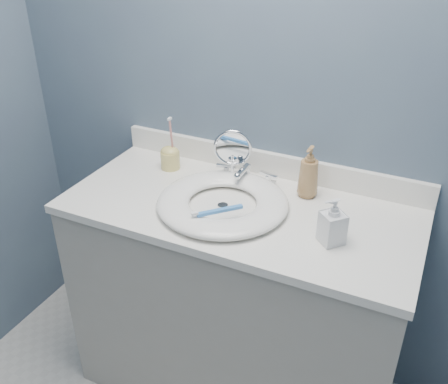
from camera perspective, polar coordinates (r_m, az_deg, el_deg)
The scene contains 12 objects.
back_wall at distance 1.81m, azimuth 5.53°, elevation 11.25°, with size 2.20×0.02×2.40m, color #49586E.
vanity_cabinet at distance 1.99m, azimuth 1.59°, elevation -12.85°, with size 1.20×0.55×0.85m, color #A6A197.
countertop at distance 1.72m, azimuth 1.79°, elevation -2.03°, with size 1.22×0.57×0.03m, color white.
backsplash at distance 1.91m, azimuth 5.01°, elevation 3.29°, with size 1.22×0.02×0.09m, color white.
basin at distance 1.70m, azimuth -0.15°, elevation -1.16°, with size 0.45×0.45×0.04m, color white, non-canonical shape.
drain at distance 1.71m, azimuth -0.14°, elevation -1.60°, with size 0.04×0.04×0.01m, color silver.
faucet at distance 1.85m, azimuth 2.48°, elevation 1.91°, with size 0.25×0.13×0.07m.
makeup_mirror at distance 1.81m, azimuth 0.98°, elevation 4.38°, with size 0.14×0.08×0.21m.
soap_bottle_amber at distance 1.75m, azimuth 9.68°, elevation 2.28°, with size 0.07×0.07×0.19m, color #997245.
soap_bottle_clear at distance 1.53m, azimuth 12.35°, elevation -3.27°, with size 0.07×0.07×0.15m, color silver.
toothbrush_holder at distance 1.95m, azimuth -6.18°, elevation 4.03°, with size 0.07×0.07×0.21m.
toothbrush_lying at distance 1.60m, azimuth -0.71°, elevation -2.19°, with size 0.13×0.13×0.02m.
Camera 1 is at (0.58, -0.37, 1.78)m, focal length 40.00 mm.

